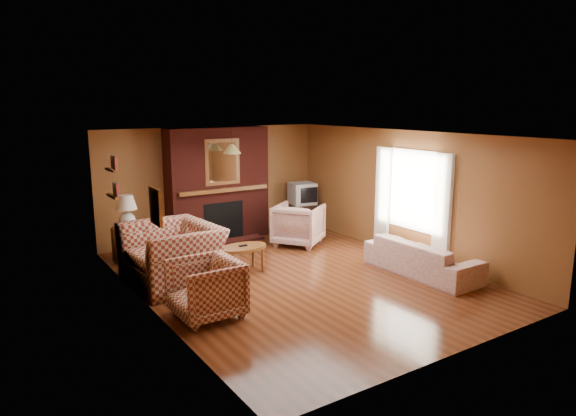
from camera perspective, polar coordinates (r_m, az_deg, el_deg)
floor at (r=8.75m, az=0.97°, el=-7.73°), size 6.50×6.50×0.00m
ceiling at (r=8.27m, az=1.03°, el=8.16°), size 6.50×6.50×0.00m
wall_back at (r=11.23m, az=-8.36°, el=2.79°), size 6.50×0.00×6.50m
wall_front at (r=6.10m, az=18.46°, el=-5.16°), size 6.50×0.00×6.50m
wall_left at (r=7.36m, az=-15.35°, el=-2.15°), size 0.00×6.50×6.50m
wall_right at (r=10.03m, az=12.91°, el=1.57°), size 0.00×6.50×6.50m
fireplace at (r=10.99m, az=-7.77°, el=2.52°), size 2.20×0.82×2.40m
window_right at (r=9.87m, az=13.53°, el=0.95°), size 0.10×1.85×2.00m
bookshelf at (r=9.09m, az=-18.88°, el=3.19°), size 0.09×0.55×0.71m
botanical_print at (r=7.02m, az=-14.48°, el=0.16°), size 0.05×0.40×0.50m
pendant_light at (r=10.28m, az=-6.24°, el=6.53°), size 0.36×0.36×0.48m
plaid_loveseat at (r=8.53m, az=-12.73°, el=-5.09°), size 1.43×1.60×0.98m
plaid_armchair at (r=7.18m, az=-9.11°, el=-8.84°), size 0.90×0.88×0.82m
floral_sofa at (r=9.12m, az=14.67°, el=-5.33°), size 0.84×2.07×0.60m
floral_armchair at (r=10.62m, az=1.18°, el=-1.85°), size 1.29×1.29×0.85m
coffee_table at (r=8.95m, az=-5.01°, el=-4.61°), size 0.86×0.54×0.48m
side_table at (r=9.96m, az=-17.27°, el=-3.93°), size 0.51×0.51×0.64m
table_lamp at (r=9.81m, az=-17.50°, el=-0.20°), size 0.37×0.37×0.62m
tv_stand at (r=12.01m, az=1.58°, el=-0.92°), size 0.58×0.54×0.59m
crt_tv at (r=11.90m, az=1.61°, el=1.63°), size 0.63×0.62×0.50m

